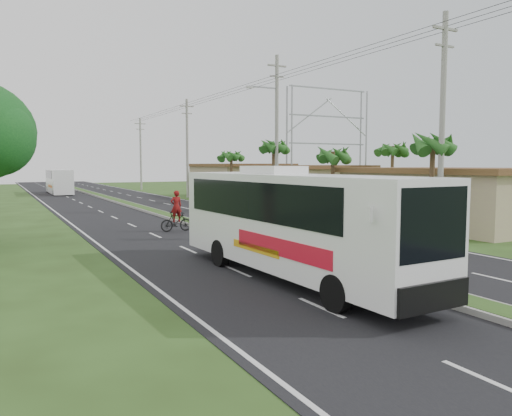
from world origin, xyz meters
name	(u,v)px	position (x,y,z in m)	size (l,w,h in m)	color
ground	(320,263)	(0.00, 0.00, 0.00)	(180.00, 180.00, 0.00)	#2C4318
road_asphalt	(163,215)	(0.00, 20.00, 0.01)	(14.00, 160.00, 0.02)	black
median_strip	(163,214)	(0.00, 20.00, 0.10)	(1.20, 160.00, 0.18)	gray
lane_edge_left	(66,220)	(-6.70, 20.00, 0.00)	(0.12, 160.00, 0.01)	silver
lane_edge_right	(244,211)	(6.70, 20.00, 0.00)	(0.12, 160.00, 0.01)	silver
shop_near	(452,196)	(14.00, 6.00, 1.78)	(8.60, 12.60, 3.52)	tan
shop_mid	(307,185)	(14.00, 22.00, 1.86)	(7.60, 10.60, 3.67)	tan
shop_far	(239,180)	(14.00, 36.00, 1.93)	(8.60, 11.60, 3.82)	tan
palm_verge_a	(433,145)	(9.00, 3.00, 4.74)	(2.40, 2.40, 5.45)	#473321
palm_verge_b	(333,155)	(9.40, 12.00, 4.36)	(2.40, 2.40, 5.05)	#473321
palm_verge_c	(274,147)	(8.80, 19.00, 5.12)	(2.40, 2.40, 5.85)	#473321
palm_verge_d	(231,156)	(9.30, 28.00, 4.55)	(2.40, 2.40, 5.25)	#473321
palm_behind_shop	(393,149)	(17.50, 15.00, 4.93)	(2.40, 2.40, 5.65)	#473321
utility_pole_a	(442,124)	(8.50, 2.00, 5.67)	(1.60, 0.28, 11.00)	gray
utility_pole_b	(276,131)	(8.47, 18.00, 6.26)	(3.20, 0.28, 12.00)	gray
utility_pole_c	(187,147)	(8.50, 38.00, 5.67)	(1.60, 0.28, 11.00)	gray
utility_pole_d	(141,153)	(8.50, 58.00, 5.42)	(1.60, 0.28, 10.50)	gray
billboard_lattice	(328,136)	(22.00, 30.00, 6.82)	(10.18, 1.18, 12.07)	gray
coach_bus_main	(290,217)	(-2.46, -1.79, 2.02)	(2.82, 11.47, 3.68)	white
coach_bus_far	(59,180)	(-3.59, 52.01, 1.74)	(2.41, 10.55, 3.07)	white
motorcyclist	(176,217)	(-2.00, 10.98, 0.82)	(1.80, 0.53, 2.29)	black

